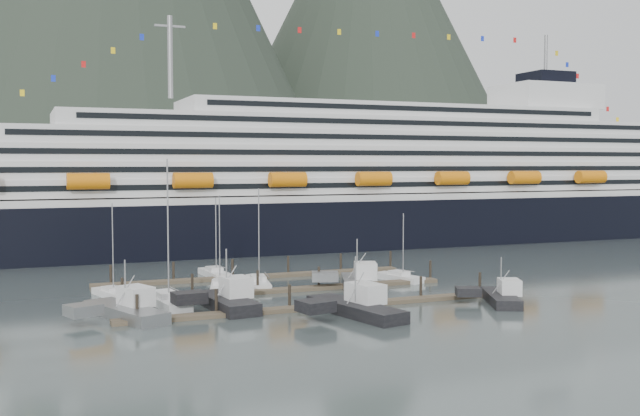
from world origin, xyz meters
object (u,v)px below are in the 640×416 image
Objects in this scene: sailboat_d at (258,283)px; trawler_e at (356,282)px; trawler_c at (354,307)px; sailboat_a at (111,294)px; sailboat_b at (166,302)px; cruise_ship at (356,189)px; sailboat_f at (214,274)px; sailboat_c at (220,287)px; trawler_d at (500,296)px; trawler_b at (226,301)px; sailboat_h at (399,278)px; trawler_a at (124,310)px.

trawler_e is at bearing -109.07° from sailboat_d.
sailboat_a is at bearing 34.50° from trawler_c.
sailboat_b is 27.22m from trawler_e.
cruise_ship reaches higher than sailboat_a.
sailboat_f reaches higher than trawler_c.
trawler_e is (12.17, -7.01, 0.54)m from sailboat_d.
sailboat_c reaches higher than trawler_d.
trawler_c is (24.76, -22.69, 0.54)m from sailboat_a.
trawler_c is at bearing -131.69° from trawler_b.
sailboat_h is at bearing -109.31° from sailboat_a.
cruise_ship reaches higher than trawler_b.
sailboat_c reaches higher than sailboat_a.
sailboat_h is (-15.45, -49.20, -11.64)m from cruise_ship.
sailboat_c is at bearing -67.56° from trawler_a.
trawler_d is (30.28, -22.41, 0.42)m from sailboat_c.
sailboat_a is 0.93× the size of trawler_a.
sailboat_f reaches higher than trawler_d.
cruise_ship is 16.46× the size of sailboat_a.
trawler_d is 20.73m from trawler_e.
sailboat_h is at bearing -87.53° from sailboat_d.
cruise_ship reaches higher than trawler_e.
trawler_b is 0.83× the size of trawler_c.
sailboat_d is 1.31× the size of trawler_d.
trawler_c is at bearing -159.12° from sailboat_d.
trawler_b is at bearing -176.14° from sailboat_c.
cruise_ship is 52.87m from sailboat_h.
sailboat_b is 23.72m from sailboat_f.
sailboat_a is at bearing 34.91° from trawler_b.
sailboat_f is 1.21× the size of sailboat_h.
sailboat_h is (41.57, -1.91, -0.01)m from sailboat_a.
sailboat_d is 1.05× the size of trawler_a.
sailboat_c reaches higher than trawler_b.
sailboat_h is at bearing -46.04° from trawler_e.
sailboat_c is at bearing -54.95° from sailboat_b.
trawler_b is (-45.14, -60.85, -11.05)m from cruise_ship.
sailboat_f is at bearing -138.96° from cruise_ship.
trawler_a is at bearing 88.24° from trawler_b.
trawler_e is (7.95, 16.87, 0.02)m from trawler_c.
sailboat_b is 1.68× the size of trawler_d.
trawler_a is 1.11× the size of trawler_e.
sailboat_c is 12.74m from sailboat_f.
trawler_b is at bearing 98.38° from trawler_d.
cruise_ship reaches higher than trawler_d.
cruise_ship is 14.50× the size of sailboat_d.
cruise_ship is 15.28× the size of trawler_a.
sailboat_c is 0.89× the size of trawler_c.
sailboat_a is at bearing 86.99° from trawler_d.
sailboat_h is at bearing -74.92° from trawler_b.
sailboat_h reaches higher than trawler_d.
sailboat_d is 17.11m from trawler_b.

